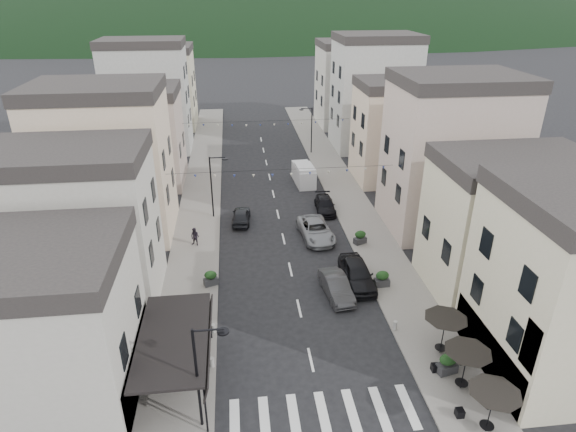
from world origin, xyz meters
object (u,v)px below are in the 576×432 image
at_px(parked_car_b, 336,287).
at_px(parked_car_e, 241,216).
at_px(pedestrian_a, 207,319).
at_px(parked_car_a, 357,273).
at_px(parked_car_c, 316,230).
at_px(parked_car_d, 325,205).
at_px(pedestrian_b, 195,237).
at_px(delivery_van, 304,174).

xyz_separation_m(parked_car_b, parked_car_e, (-6.32, 12.40, -0.04)).
bearing_deg(pedestrian_a, parked_car_e, 71.00).
bearing_deg(parked_car_a, parked_car_c, 102.57).
xyz_separation_m(parked_car_d, pedestrian_b, (-12.06, -5.68, 0.28)).
relative_size(parked_car_a, parked_car_e, 1.27).
xyz_separation_m(parked_car_c, delivery_van, (0.81, 12.73, 0.34)).
bearing_deg(parked_car_b, delivery_van, 81.33).
relative_size(parked_car_a, delivery_van, 1.06).
bearing_deg(parked_car_d, parked_car_a, -86.96).
xyz_separation_m(pedestrian_a, pedestrian_b, (-1.37, 11.21, -0.07)).
height_order(parked_car_a, pedestrian_b, parked_car_a).
bearing_deg(pedestrian_b, parked_car_e, 70.98).
distance_m(pedestrian_a, pedestrian_b, 11.29).
bearing_deg(parked_car_d, parked_car_b, -94.31).
xyz_separation_m(parked_car_d, pedestrian_a, (-10.69, -16.89, 0.34)).
distance_m(parked_car_e, pedestrian_b, 5.71).
height_order(pedestrian_a, pedestrian_b, pedestrian_a).
xyz_separation_m(parked_car_e, pedestrian_a, (-2.57, -15.33, 0.30)).
bearing_deg(parked_car_a, parked_car_d, 88.83).
xyz_separation_m(parked_car_a, delivery_van, (-0.99, 20.09, 0.23)).
relative_size(pedestrian_a, pedestrian_b, 1.08).
bearing_deg(parked_car_d, delivery_van, 100.68).
bearing_deg(pedestrian_b, parked_car_b, -14.26).
relative_size(parked_car_e, delivery_van, 0.83).
distance_m(parked_car_d, pedestrian_b, 13.33).
distance_m(parked_car_e, pedestrian_a, 15.55).
bearing_deg(delivery_van, parked_car_d, -86.14).
bearing_deg(parked_car_e, parked_car_c, 154.17).
relative_size(parked_car_b, parked_car_e, 1.10).
xyz_separation_m(delivery_van, pedestrian_b, (-11.06, -13.09, -0.18)).
distance_m(parked_car_c, parked_car_e, 7.35).
distance_m(parked_car_a, parked_car_c, 7.58).
bearing_deg(parked_car_a, pedestrian_a, -159.65).
height_order(parked_car_a, pedestrian_a, pedestrian_a).
bearing_deg(parked_car_a, pedestrian_b, 148.71).
relative_size(parked_car_b, parked_car_d, 1.00).
bearing_deg(pedestrian_a, pedestrian_b, 87.47).
height_order(parked_car_b, pedestrian_b, pedestrian_b).
distance_m(parked_car_e, delivery_van, 11.46).
relative_size(parked_car_d, delivery_van, 0.92).
xyz_separation_m(delivery_van, pedestrian_a, (-9.69, -24.30, -0.12)).
bearing_deg(pedestrian_a, parked_car_c, 42.98).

